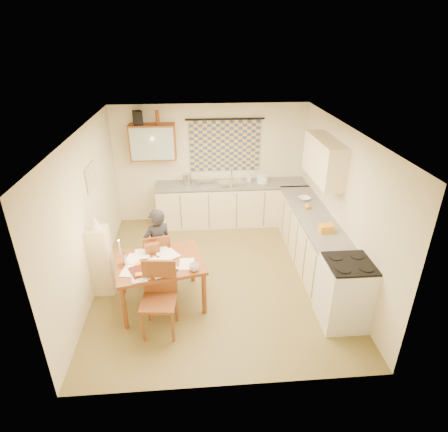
{
  "coord_description": "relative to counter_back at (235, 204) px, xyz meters",
  "views": [
    {
      "loc": [
        -0.33,
        -5.32,
        3.77
      ],
      "look_at": [
        0.12,
        0.2,
        1.03
      ],
      "focal_mm": 30.0,
      "sensor_mm": 36.0,
      "label": 1
    }
  ],
  "objects": [
    {
      "name": "mug",
      "position": [
        -0.89,
        -2.87,
        0.35
      ],
      "size": [
        0.26,
        0.26,
        0.11
      ],
      "primitive_type": "imported",
      "rotation": [
        0.0,
        0.0,
        0.54
      ],
      "color": "white",
      "rests_on": "dining_table"
    },
    {
      "name": "bowl",
      "position": [
        1.2,
        -0.96,
        0.5
      ],
      "size": [
        0.35,
        0.35,
        0.05
      ],
      "primitive_type": "imported",
      "rotation": [
        0.0,
        0.0,
        0.33
      ],
      "color": "white",
      "rests_on": "counter_right"
    },
    {
      "name": "bottle_brown",
      "position": [
        -1.52,
        0.13,
        1.83
      ],
      "size": [
        0.07,
        0.07,
        0.26
      ],
      "primitive_type": "cylinder",
      "rotation": [
        0.0,
        0.0,
        0.05
      ],
      "color": "#6E3110",
      "rests_on": "wall_cabinet"
    },
    {
      "name": "floor",
      "position": [
        -0.5,
        -1.95,
        -0.46
      ],
      "size": [
        4.0,
        4.5,
        0.02
      ],
      "primitive_type": "cube",
      "color": "olive",
      "rests_on": "ground"
    },
    {
      "name": "wall_right",
      "position": [
        1.51,
        -1.95,
        0.8
      ],
      "size": [
        0.02,
        4.5,
        2.5
      ],
      "primitive_type": "cube",
      "color": "beige",
      "rests_on": "floor"
    },
    {
      "name": "magazine",
      "position": [
        -1.76,
        -2.9,
        0.31
      ],
      "size": [
        0.45,
        0.47,
        0.03
      ],
      "primitive_type": "imported",
      "rotation": [
        0.0,
        0.0,
        0.44
      ],
      "color": "maroon",
      "rests_on": "dining_table"
    },
    {
      "name": "candle",
      "position": [
        -1.93,
        -2.65,
        0.59
      ],
      "size": [
        0.03,
        0.03,
        0.22
      ],
      "primitive_type": "cylinder",
      "rotation": [
        0.0,
        0.0,
        0.08
      ],
      "color": "white",
      "rests_on": "dining_table"
    },
    {
      "name": "wall_cabinet",
      "position": [
        -1.65,
        0.13,
        1.35
      ],
      "size": [
        0.9,
        0.34,
        0.7
      ],
      "primitive_type": "cube",
      "color": "#6E3110",
      "rests_on": "wall_back"
    },
    {
      "name": "chair_far",
      "position": [
        -1.5,
        -2.03,
        -0.16
      ],
      "size": [
        0.49,
        0.49,
        0.93
      ],
      "rotation": [
        0.0,
        0.0,
        3.31
      ],
      "color": "brown",
      "rests_on": "floor"
    },
    {
      "name": "papers",
      "position": [
        -1.46,
        -2.66,
        0.31
      ],
      "size": [
        1.04,
        1.0,
        0.02
      ],
      "rotation": [
        0.0,
        0.0,
        0.2
      ],
      "color": "white",
      "rests_on": "dining_table"
    },
    {
      "name": "fruit_orange",
      "position": [
        1.15,
        -1.35,
        0.52
      ],
      "size": [
        0.1,
        0.1,
        0.1
      ],
      "primitive_type": "sphere",
      "color": "orange",
      "rests_on": "counter_right"
    },
    {
      "name": "sink",
      "position": [
        -0.07,
        0.0,
        0.43
      ],
      "size": [
        0.65,
        0.58,
        0.1
      ],
      "primitive_type": "cube",
      "rotation": [
        0.0,
        0.0,
        0.27
      ],
      "color": "silver",
      "rests_on": "counter_back"
    },
    {
      "name": "chair_near",
      "position": [
        -1.38,
        -3.19,
        -0.13
      ],
      "size": [
        0.5,
        0.5,
        1.02
      ],
      "rotation": [
        0.0,
        0.0,
        -0.09
      ],
      "color": "brown",
      "rests_on": "floor"
    },
    {
      "name": "candle_flame",
      "position": [
        -1.93,
        -2.66,
        0.71
      ],
      "size": [
        0.02,
        0.02,
        0.02
      ],
      "primitive_type": "sphere",
      "color": "#FFCC66",
      "rests_on": "dining_table"
    },
    {
      "name": "book",
      "position": [
        -1.75,
        -2.74,
        0.31
      ],
      "size": [
        0.23,
        0.28,
        0.02
      ],
      "primitive_type": "imported",
      "rotation": [
        0.0,
        0.0,
        -0.12
      ],
      "color": "orange",
      "rests_on": "dining_table"
    },
    {
      "name": "upper_cabinet_right",
      "position": [
        1.33,
        -1.4,
        1.4
      ],
      "size": [
        0.34,
        1.3,
        0.7
      ],
      "primitive_type": "cube",
      "color": "beige",
      "rests_on": "wall_right"
    },
    {
      "name": "ceiling",
      "position": [
        -0.5,
        -1.95,
        2.06
      ],
      "size": [
        4.0,
        4.5,
        0.02
      ],
      "primitive_type": "cube",
      "color": "white",
      "rests_on": "floor"
    },
    {
      "name": "curtain_rod",
      "position": [
        -0.2,
        0.25,
        1.75
      ],
      "size": [
        1.6,
        0.04,
        0.04
      ],
      "primitive_type": "cylinder",
      "rotation": [
        0.0,
        1.57,
        0.0
      ],
      "color": "black",
      "rests_on": "wall_back"
    },
    {
      "name": "bottle_green",
      "position": [
        -1.84,
        0.13,
        1.83
      ],
      "size": [
        0.08,
        0.08,
        0.26
      ],
      "primitive_type": "cylinder",
      "rotation": [
        0.0,
        0.0,
        0.09
      ],
      "color": "#195926",
      "rests_on": "wall_cabinet"
    },
    {
      "name": "kettle",
      "position": [
        -1.0,
        0.0,
        0.59
      ],
      "size": [
        0.2,
        0.2,
        0.24
      ],
      "primitive_type": "cylinder",
      "rotation": [
        0.0,
        0.0,
        -0.09
      ],
      "color": "silver",
      "rests_on": "counter_back"
    },
    {
      "name": "orange_box",
      "position": [
        -1.64,
        -2.95,
        0.32
      ],
      "size": [
        0.12,
        0.08,
        0.04
      ],
      "primitive_type": "cube",
      "rotation": [
        0.0,
        0.0,
        0.04
      ],
      "color": "orange",
      "rests_on": "dining_table"
    },
    {
      "name": "tap",
      "position": [
        -0.06,
        0.18,
        0.61
      ],
      "size": [
        0.03,
        0.03,
        0.28
      ],
      "primitive_type": "cylinder",
      "rotation": [
        0.0,
        0.0,
        -0.08
      ],
      "color": "silver",
      "rests_on": "counter_back"
    },
    {
      "name": "print_canvas",
      "position": [
        -2.44,
        -1.55,
        1.25
      ],
      "size": [
        0.01,
        0.42,
        0.32
      ],
      "primitive_type": "cube",
      "color": "silver",
      "rests_on": "wall_left"
    },
    {
      "name": "letter_rack",
      "position": [
        -1.52,
        -2.35,
        0.38
      ],
      "size": [
        0.24,
        0.16,
        0.16
      ],
      "primitive_type": "cube",
      "rotation": [
        0.0,
        0.0,
        0.29
      ],
      "color": "brown",
      "rests_on": "dining_table"
    },
    {
      "name": "framed_print",
      "position": [
        -2.47,
        -1.55,
        1.25
      ],
      "size": [
        0.04,
        0.5,
        0.4
      ],
      "primitive_type": "cube",
      "color": "beige",
      "rests_on": "wall_left"
    },
    {
      "name": "speaker",
      "position": [
        -1.9,
        0.13,
        1.83
      ],
      "size": [
        0.21,
        0.24,
        0.26
      ],
      "primitive_type": "cube",
      "rotation": [
        0.0,
        0.0,
        0.3
      ],
      "color": "black",
      "rests_on": "wall_cabinet"
    },
    {
      "name": "eyeglasses",
      "position": [
        -1.19,
        -2.87,
        0.31
      ],
      "size": [
        0.14,
        0.07,
        0.02
      ],
      "primitive_type": "cube",
      "rotation": [
        0.0,
        0.0,
        0.19
      ],
      "color": "black",
      "rests_on": "dining_table"
    },
    {
      "name": "counter_back",
      "position": [
        0.0,
        0.0,
        0.0
      ],
      "size": [
        3.3,
        0.62,
        0.92
      ],
      "color": "beige",
      "rests_on": "floor"
    },
    {
      "name": "orange_bag",
      "position": [
        1.2,
        -2.21,
        0.53
      ],
      "size": [
        0.23,
        0.18,
        0.12
      ],
      "primitive_type": "cube",
      "rotation": [
        0.0,
        0.0,
        0.08
      ],
      "color": "orange",
      "rests_on": "counter_right"
    },
    {
      "name": "wall_front",
      "position": [
        -0.5,
        -4.21,
        0.8
      ],
      "size": [
        4.0,
        0.02,
        2.5
      ],
      "primitive_type": "cube",
      "color": "beige",
      "rests_on": "floor"
    },
    {
      "name": "lampshade",
      "position": [
        -2.34,
        -2.23,
        0.8
      ],
      "size": [
        0.2,
        0.2,
        0.22
      ],
      "primitive_type": "cone",
      "color": "beige",
      "rests_on": "shelf_stand"
    },
    {
      "name": "window_blind",
      "position": [
        -0.2,
        0.27,
        1.2
      ],
      "size": [
        1.45,
        0.03,
        1.05
      ],
      "primitive_type": "cube",
      "color": "navy",
      "rests_on": "wall_back"
    },
    {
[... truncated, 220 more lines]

